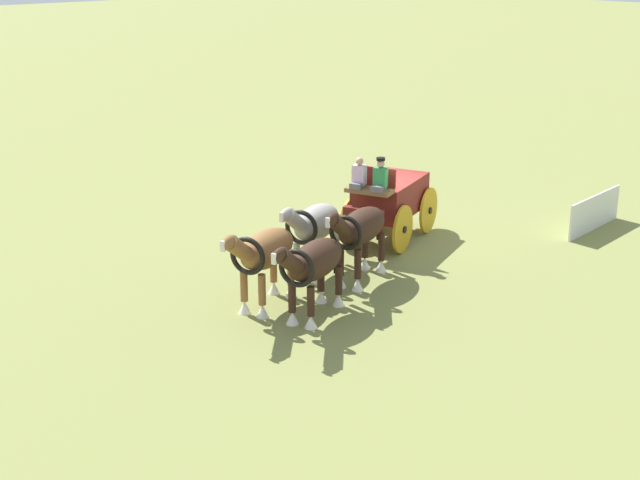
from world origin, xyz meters
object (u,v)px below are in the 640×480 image
at_px(draft_horse_rear_off, 314,226).
at_px(draft_horse_lead_off, 264,253).
at_px(draft_horse_lead_near, 313,264).
at_px(draft_horse_rear_near, 359,230).
at_px(show_wagon, 388,199).

distance_m(draft_horse_rear_off, draft_horse_lead_off, 2.60).
relative_size(draft_horse_rear_off, draft_horse_lead_off, 0.98).
relative_size(draft_horse_rear_off, draft_horse_lead_near, 0.95).
bearing_deg(draft_horse_rear_near, draft_horse_lead_near, 20.57).
bearing_deg(draft_horse_lead_near, show_wagon, -153.35).
xyz_separation_m(draft_horse_lead_near, draft_horse_lead_off, (0.45, -1.22, 0.06)).
distance_m(draft_horse_rear_near, draft_horse_lead_near, 2.60).
bearing_deg(draft_horse_lead_off, draft_horse_lead_near, 110.39).
bearing_deg(draft_horse_lead_near, draft_horse_rear_near, -159.43).
xyz_separation_m(draft_horse_rear_off, draft_horse_lead_off, (2.43, 0.91, 0.06)).
xyz_separation_m(show_wagon, draft_horse_rear_off, (3.50, 0.62, 0.07)).
bearing_deg(draft_horse_lead_off, draft_horse_rear_near, 173.97).
bearing_deg(draft_horse_lead_near, draft_horse_rear_off, -132.90).
height_order(show_wagon, draft_horse_lead_off, show_wagon).
distance_m(show_wagon, draft_horse_rear_near, 3.56).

